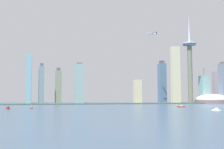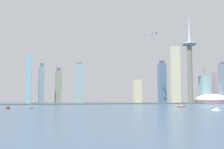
# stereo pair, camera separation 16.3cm
# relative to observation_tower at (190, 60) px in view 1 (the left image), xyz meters

# --- Properties ---
(waterfront_pier) EXTENTS (910.57, 77.02, 2.59)m
(waterfront_pier) POSITION_rel_observation_tower_xyz_m (-229.11, -10.83, -134.87)
(waterfront_pier) COLOR #45574C
(waterfront_pier) RESTS_ON ground
(observation_tower) EXTENTS (43.61, 43.61, 282.43)m
(observation_tower) POSITION_rel_observation_tower_xyz_m (0.00, 0.00, 0.00)
(observation_tower) COLOR slate
(observation_tower) RESTS_ON ground
(stadium_dome) EXTENTS (103.93, 103.93, 36.17)m
(stadium_dome) POSITION_rel_observation_tower_xyz_m (61.74, -19.53, -126.51)
(stadium_dome) COLOR slate
(stadium_dome) RESTS_ON ground
(skyscraper_0) EXTENTS (22.07, 27.15, 142.41)m
(skyscraper_0) POSITION_rel_observation_tower_xyz_m (-59.76, 81.89, -68.15)
(skyscraper_0) COLOR slate
(skyscraper_0) RESTS_ON ground
(skyscraper_1) EXTENTS (13.61, 12.94, 137.37)m
(skyscraper_1) POSITION_rel_observation_tower_xyz_m (-485.60, -2.29, -67.48)
(skyscraper_1) COLOR #78ADC3
(skyscraper_1) RESTS_ON ground
(skyscraper_2) EXTENTS (26.08, 27.84, 116.57)m
(skyscraper_2) POSITION_rel_observation_tower_xyz_m (67.90, 31.90, -91.24)
(skyscraper_2) COLOR #85B8B4
(skyscraper_2) RESTS_ON ground
(skyscraper_3) EXTENTS (22.63, 21.52, 108.84)m
(skyscraper_3) POSITION_rel_observation_tower_xyz_m (144.62, 78.69, -81.75)
(skyscraper_3) COLOR #9D8D92
(skyscraper_3) RESTS_ON ground
(skyscraper_4) EXTENTS (26.37, 14.75, 176.31)m
(skyscraper_4) POSITION_rel_observation_tower_xyz_m (-50.56, -2.00, -48.01)
(skyscraper_4) COLOR beige
(skyscraper_4) RESTS_ON ground
(skyscraper_5) EXTENTS (14.02, 27.64, 116.34)m
(skyscraper_5) POSITION_rel_observation_tower_xyz_m (-453.29, 25.61, -81.00)
(skyscraper_5) COLOR gray
(skyscraper_5) RESTS_ON ground
(skyscraper_6) EXTENTS (24.94, 25.80, 118.17)m
(skyscraper_6) POSITION_rel_observation_tower_xyz_m (-347.45, 4.61, -78.45)
(skyscraper_6) COLOR #85A8AC
(skyscraper_6) RESTS_ON ground
(skyscraper_7) EXTENTS (22.01, 21.08, 72.27)m
(skyscraper_7) POSITION_rel_observation_tower_xyz_m (-167.08, 20.00, -100.03)
(skyscraper_7) COLOR beige
(skyscraper_7) RESTS_ON ground
(skyscraper_9) EXTENTS (19.55, 14.42, 107.79)m
(skyscraper_9) POSITION_rel_observation_tower_xyz_m (-405.21, 55.15, -85.31)
(skyscraper_9) COLOR gray
(skyscraper_9) RESTS_ON ground
(skyscraper_10) EXTENTS (24.11, 21.22, 128.95)m
(skyscraper_10) POSITION_rel_observation_tower_xyz_m (98.28, -27.75, -73.70)
(skyscraper_10) COLOR gray
(skyscraper_10) RESTS_ON ground
(boat_0) EXTENTS (8.98, 11.48, 4.55)m
(boat_0) POSITION_rel_observation_tower_xyz_m (-494.43, -279.43, -134.54)
(boat_0) COLOR red
(boat_0) RESTS_ON ground
(boat_1) EXTENTS (10.82, 14.13, 4.24)m
(boat_1) POSITION_rel_observation_tower_xyz_m (-176.29, -396.58, -134.65)
(boat_1) COLOR white
(boat_1) RESTS_ON ground
(boat_2) EXTENTS (16.88, 6.12, 3.40)m
(boat_2) POSITION_rel_observation_tower_xyz_m (-167.40, -265.25, -134.90)
(boat_2) COLOR #AC2829
(boat_2) RESTS_ON ground
(boat_3) EXTENTS (5.84, 10.95, 7.50)m
(boat_3) POSITION_rel_observation_tower_xyz_m (-457.81, -260.95, -135.02)
(boat_3) COLOR #A92426
(boat_3) RESTS_ON ground
(channel_buoy_0) EXTENTS (1.38, 1.38, 1.72)m
(channel_buoy_0) POSITION_rel_observation_tower_xyz_m (-101.26, -269.67, -135.30)
(channel_buoy_0) COLOR green
(channel_buoy_0) RESTS_ON ground
(channel_buoy_1) EXTENTS (1.06, 1.06, 2.71)m
(channel_buoy_1) POSITION_rel_observation_tower_xyz_m (-259.64, -109.88, -134.81)
(channel_buoy_1) COLOR yellow
(channel_buoy_1) RESTS_ON ground
(airplane) EXTENTS (33.96, 36.45, 8.11)m
(airplane) POSITION_rel_observation_tower_xyz_m (-134.78, -26.69, 71.45)
(airplane) COLOR silver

